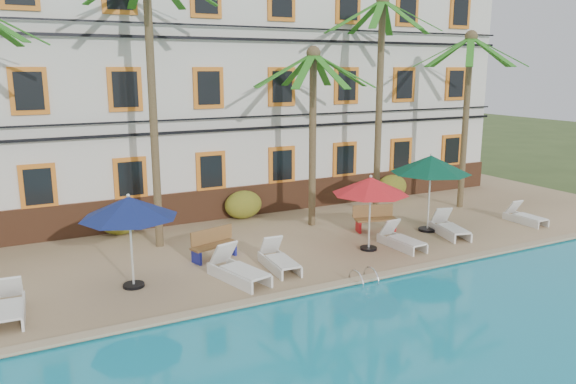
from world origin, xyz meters
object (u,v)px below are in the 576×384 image
lounger_a (9,306)px  umbrella_green (431,165)px  palm_b (151,67)px  pool_ladder (363,281)px  palm_d (380,76)px  bench_right (375,218)px  lounger_f (525,216)px  palm_e (467,94)px  lounger_b (238,269)px  lounger_c (279,259)px  lounger_e (449,227)px  bench_left (213,244)px  palm_c (313,110)px  umbrella_red (371,186)px  lounger_d (401,239)px  umbrella_blue (129,208)px

lounger_a → umbrella_green: bearing=4.5°
palm_b → pool_ladder: size_ratio=12.17×
palm_d → bench_right: 5.51m
lounger_f → bench_right: (-5.62, 1.77, 0.22)m
palm_e → lounger_b: bearing=-163.2°
umbrella_green → pool_ladder: umbrella_green is taller
lounger_c → lounger_e: bearing=2.1°
bench_left → umbrella_green: bearing=-5.2°
palm_c → lounger_f: size_ratio=3.90×
palm_c → umbrella_green: 4.58m
lounger_a → lounger_c: bearing=0.3°
palm_b → palm_e: palm_b is taller
palm_b → lounger_b: size_ratio=4.18×
umbrella_red → lounger_a: bearing=-178.4°
lounger_a → lounger_b: bearing=-2.7°
palm_e → bench_left: size_ratio=4.57×
palm_b → bench_left: size_ratio=5.76×
lounger_c → pool_ladder: bearing=-50.8°
palm_c → lounger_e: (3.58, -3.39, -3.97)m
umbrella_red → pool_ladder: size_ratio=3.29×
umbrella_red → lounger_a: 10.57m
lounger_f → bench_right: bench_right is taller
lounger_a → bench_left: bench_left is taller
bench_right → pool_ladder: (-3.22, -3.90, -0.47)m
umbrella_green → lounger_f: bearing=-12.3°
bench_left → lounger_d: bearing=-17.1°
palm_c → lounger_f: bearing=-25.6°
lounger_b → bench_right: bearing=19.7°
palm_e → lounger_d: bearing=-150.5°
lounger_e → lounger_f: size_ratio=1.19×
palm_e → lounger_e: 6.24m
umbrella_green → lounger_a: size_ratio=1.53×
lounger_c → bench_right: size_ratio=1.19×
palm_e → bench_right: bearing=-166.7°
lounger_b → lounger_d: size_ratio=1.20×
lounger_e → bench_left: 8.30m
palm_c → palm_e: palm_e is taller
palm_c → bench_right: 4.46m
umbrella_red → lounger_b: bearing=-173.4°
lounger_d → lounger_c: bearing=179.4°
palm_d → lounger_e: palm_d is taller
umbrella_blue → umbrella_red: umbrella_blue is taller
palm_d → lounger_e: bearing=-82.7°
bench_left → umbrella_red: bearing=-17.4°
lounger_d → lounger_e: bearing=7.1°
umbrella_red → lounger_b: (-4.76, -0.55, -1.77)m
bench_right → pool_ladder: bearing=-129.5°
lounger_e → lounger_f: bearing=-1.3°
lounger_d → lounger_f: lounger_d is taller
umbrella_green → bench_left: bearing=174.8°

